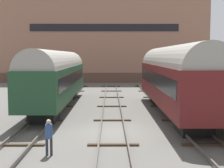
{
  "coord_description": "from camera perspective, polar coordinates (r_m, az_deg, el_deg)",
  "views": [
    {
      "loc": [
        -0.15,
        -18.31,
        4.51
      ],
      "look_at": [
        0.0,
        7.15,
        2.2
      ],
      "focal_mm": 50.0,
      "sensor_mm": 36.0,
      "label": 1
    }
  ],
  "objects": [
    {
      "name": "person_worker",
      "position": [
        14.5,
        -11.48,
        -8.94
      ],
      "size": [
        0.32,
        0.32,
        1.66
      ],
      "color": "#282833",
      "rests_on": "ground"
    },
    {
      "name": "track_left",
      "position": [
        19.38,
        -14.16,
        -8.0
      ],
      "size": [
        2.6,
        60.0,
        0.26
      ],
      "color": "#4C4742",
      "rests_on": "ground"
    },
    {
      "name": "track_middle",
      "position": [
        18.83,
        0.13,
        -8.23
      ],
      "size": [
        2.6,
        60.0,
        0.26
      ],
      "color": "#4C4742",
      "rests_on": "ground"
    },
    {
      "name": "train_car_green",
      "position": [
        27.63,
        -9.9,
        1.62
      ],
      "size": [
        2.88,
        18.08,
        4.95
      ],
      "color": "black",
      "rests_on": "ground"
    },
    {
      "name": "train_car_maroon",
      "position": [
        24.29,
        11.28,
        1.48
      ],
      "size": [
        3.14,
        17.96,
        5.28
      ],
      "color": "black",
      "rests_on": "ground"
    },
    {
      "name": "warehouse_building",
      "position": [
        57.5,
        -1.32,
        9.0
      ],
      "size": [
        35.31,
        10.12,
        16.69
      ],
      "color": "brown",
      "rests_on": "ground"
    },
    {
      "name": "ground_plane",
      "position": [
        18.86,
        0.13,
        -8.65
      ],
      "size": [
        200.0,
        200.0,
        0.0
      ],
      "primitive_type": "plane",
      "color": "#56544F"
    },
    {
      "name": "track_right",
      "position": [
        19.45,
        14.37,
        -7.96
      ],
      "size": [
        2.6,
        60.0,
        0.26
      ],
      "color": "#4C4742",
      "rests_on": "ground"
    }
  ]
}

